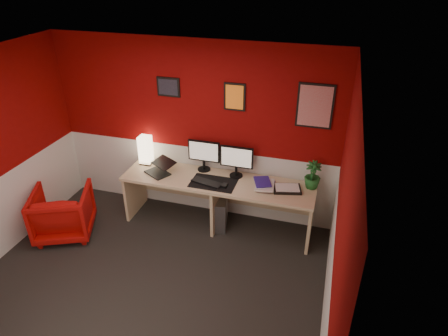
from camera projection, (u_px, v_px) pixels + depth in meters
ground at (145, 288)px, 4.57m from camera, size 4.00×3.50×0.01m
ceiling at (117, 75)px, 3.36m from camera, size 4.00×3.50×0.01m
wall_back at (193, 131)px, 5.44m from camera, size 4.00×0.01×2.50m
wall_right at (338, 233)px, 3.47m from camera, size 0.01×3.50×2.50m
wainscot_back at (195, 178)px, 5.79m from camera, size 4.00×0.01×1.00m
wainscot_right at (327, 294)px, 3.84m from camera, size 0.01×3.50×1.00m
desk at (218, 203)px, 5.46m from camera, size 2.60×0.65×0.73m
shoji_lamp at (146, 151)px, 5.63m from camera, size 0.16×0.16×0.40m
laptop at (157, 167)px, 5.40m from camera, size 0.40×0.36×0.22m
monitor_left at (204, 151)px, 5.41m from camera, size 0.45×0.06×0.58m
monitor_right at (236, 157)px, 5.25m from camera, size 0.45×0.06×0.58m
desk_mat at (213, 183)px, 5.23m from camera, size 0.60×0.38×0.01m
keyboard at (207, 182)px, 5.22m from camera, size 0.44×0.23×0.02m
mouse at (224, 185)px, 5.13m from camera, size 0.07×0.10×0.03m
book_bottom at (257, 185)px, 5.16m from camera, size 0.22×0.29×0.03m
book_middle at (256, 184)px, 5.12m from camera, size 0.27×0.35×0.02m
book_top at (255, 182)px, 5.12m from camera, size 0.28×0.32×0.03m
zen_tray at (287, 189)px, 5.07m from camera, size 0.40×0.33×0.03m
potted_plant at (313, 175)px, 5.04m from camera, size 0.24×0.24×0.37m
pc_tower at (220, 211)px, 5.54m from camera, size 0.29×0.48×0.45m
armchair at (63, 212)px, 5.32m from camera, size 0.96×0.97×0.67m
art_left at (168, 87)px, 5.21m from camera, size 0.32×0.02×0.26m
art_center at (235, 97)px, 5.01m from camera, size 0.28×0.02×0.36m
art_right at (315, 106)px, 4.78m from camera, size 0.44×0.02×0.56m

